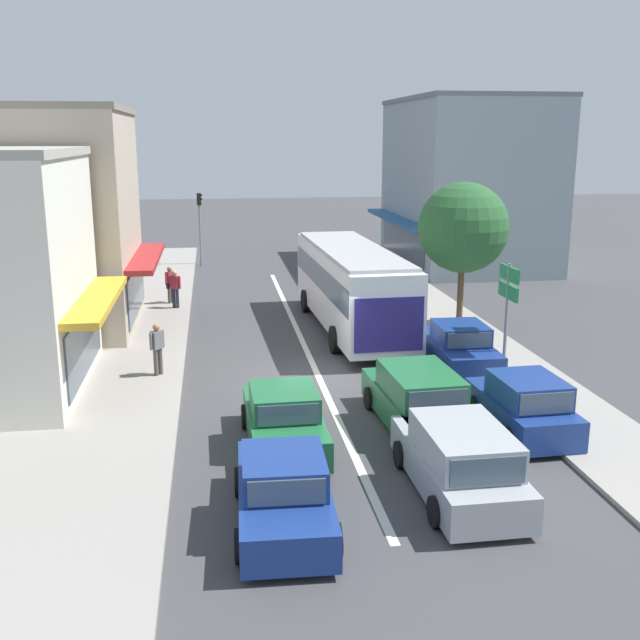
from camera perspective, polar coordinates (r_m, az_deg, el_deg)
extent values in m
plane|color=#3F3F42|center=(23.44, -0.09, -4.40)|extent=(140.00, 140.00, 0.00)
cube|color=silver|center=(27.23, -1.28, -1.79)|extent=(0.20, 28.00, 0.01)
cube|color=gray|center=(29.19, -15.14, -1.07)|extent=(5.20, 44.00, 0.14)
cube|color=gray|center=(30.44, 9.92, -0.21)|extent=(2.80, 44.00, 0.12)
cube|color=gold|center=(22.72, -16.72, 1.47)|extent=(1.10, 6.52, 0.20)
cube|color=#425160|center=(23.09, -17.53, -1.72)|extent=(0.06, 5.67, 1.80)
cube|color=#B2A38E|center=(30.67, -21.62, 6.80)|extent=(7.93, 7.62, 8.19)
cube|color=maroon|center=(30.15, -13.18, 4.63)|extent=(1.10, 7.01, 0.20)
cube|color=#425160|center=(30.42, -13.84, 2.18)|extent=(0.06, 6.09, 1.80)
cube|color=gray|center=(30.52, -22.34, 14.66)|extent=(8.09, 7.62, 0.24)
cube|color=#84939E|center=(44.67, 11.12, 10.09)|extent=(7.40, 11.56, 9.23)
cube|color=#23568E|center=(43.65, 5.80, 7.67)|extent=(1.10, 10.64, 0.20)
cube|color=#425160|center=(43.91, 6.30, 5.98)|extent=(0.06, 9.25, 1.80)
cube|color=slate|center=(44.63, 11.41, 16.16)|extent=(7.56, 11.56, 0.24)
cube|color=silver|center=(28.74, 2.40, 2.63)|extent=(2.90, 10.89, 2.70)
cube|color=#425160|center=(28.67, 2.41, 3.43)|extent=(2.93, 10.46, 0.90)
cube|color=navy|center=(23.65, 5.29, -0.37)|extent=(2.25, 0.14, 1.76)
cube|color=#A8A8AC|center=(28.50, 2.43, 5.41)|extent=(2.75, 10.02, 0.12)
cylinder|color=black|center=(31.99, -1.13, 1.46)|extent=(0.30, 0.97, 0.96)
cylinder|color=black|center=(32.47, 3.23, 1.62)|extent=(0.30, 0.97, 0.96)
cylinder|color=black|center=(25.95, 1.12, -1.49)|extent=(0.30, 0.97, 0.96)
cylinder|color=black|center=(26.55, 6.42, -1.22)|extent=(0.30, 0.97, 0.96)
cube|color=#1E6638|center=(19.73, 7.28, -6.50)|extent=(1.97, 4.58, 0.76)
cube|color=#1E6638|center=(19.18, 7.67, -4.83)|extent=(1.76, 2.68, 0.68)
cube|color=#425160|center=(20.37, 6.49, -3.67)|extent=(1.51, 0.13, 0.58)
cube|color=#425160|center=(18.00, 9.00, -6.14)|extent=(1.48, 0.13, 0.54)
cylinder|color=black|center=(20.78, 3.78, -5.96)|extent=(0.21, 0.63, 0.62)
cylinder|color=black|center=(21.27, 8.39, -5.61)|extent=(0.21, 0.63, 0.62)
cylinder|color=black|center=(18.36, 5.94, -8.75)|extent=(0.21, 0.63, 0.62)
cylinder|color=black|center=(18.92, 11.10, -8.24)|extent=(0.21, 0.63, 0.62)
cube|color=#1E6638|center=(18.35, -2.78, -8.02)|extent=(1.79, 4.23, 0.72)
cube|color=#1E6638|center=(18.02, -2.77, -6.19)|extent=(1.59, 1.83, 0.60)
cube|color=#425160|center=(18.89, -3.08, -5.25)|extent=(1.44, 0.08, 0.51)
cube|color=#425160|center=(17.17, -2.42, -7.23)|extent=(1.40, 0.08, 0.48)
cylinder|color=black|center=(19.53, -5.72, -7.32)|extent=(0.19, 0.62, 0.62)
cylinder|color=black|center=(19.69, -0.68, -7.07)|extent=(0.19, 0.62, 0.62)
cylinder|color=black|center=(17.21, -5.18, -10.32)|extent=(0.19, 0.62, 0.62)
cylinder|color=black|center=(17.39, 0.56, -9.99)|extent=(0.19, 0.62, 0.62)
cube|color=navy|center=(14.88, -2.79, -13.50)|extent=(1.86, 4.26, 0.72)
cube|color=navy|center=(14.50, -2.79, -11.36)|extent=(1.62, 1.85, 0.60)
cube|color=#425160|center=(15.33, -3.01, -9.90)|extent=(1.44, 0.11, 0.51)
cube|color=#425160|center=(13.67, -2.55, -13.00)|extent=(1.41, 0.11, 0.48)
cylinder|color=black|center=(16.07, -6.19, -12.17)|extent=(0.20, 0.63, 0.62)
cylinder|color=black|center=(16.15, 0.05, -11.94)|extent=(0.20, 0.63, 0.62)
cylinder|color=black|center=(13.85, -6.15, -16.73)|extent=(0.20, 0.63, 0.62)
cylinder|color=black|center=(13.94, 1.24, -16.42)|extent=(0.20, 0.63, 0.62)
cube|color=#9EA3A8|center=(16.33, 10.40, -11.09)|extent=(1.80, 4.51, 0.76)
cube|color=#9EA3A8|center=(15.74, 10.93, -9.23)|extent=(1.66, 2.61, 0.68)
cube|color=#425160|center=(16.89, 9.44, -7.52)|extent=(1.51, 0.07, 0.58)
cube|color=#425160|center=(14.61, 12.67, -11.19)|extent=(1.48, 0.07, 0.54)
cylinder|color=black|center=(17.34, 6.11, -10.14)|extent=(0.19, 0.62, 0.62)
cylinder|color=black|center=(17.85, 11.67, -9.65)|extent=(0.19, 0.62, 0.62)
cylinder|color=black|center=(15.02, 8.80, -14.24)|extent=(0.19, 0.62, 0.62)
cylinder|color=black|center=(15.60, 15.16, -13.45)|extent=(0.19, 0.62, 0.62)
cube|color=navy|center=(19.79, 15.09, -6.81)|extent=(1.78, 3.76, 0.76)
cube|color=navy|center=(19.31, 15.59, -5.17)|extent=(1.59, 1.95, 0.64)
cube|color=#425160|center=(20.13, 14.40, -4.30)|extent=(1.40, 0.11, 0.54)
cube|color=#425160|center=(18.49, 16.89, -6.10)|extent=(1.37, 0.11, 0.51)
cylinder|color=black|center=(20.49, 11.64, -6.51)|extent=(0.20, 0.63, 0.62)
cylinder|color=black|center=(21.14, 15.80, -6.12)|extent=(0.20, 0.63, 0.62)
cylinder|color=black|center=(18.60, 14.19, -8.80)|extent=(0.20, 0.63, 0.62)
cylinder|color=black|center=(19.31, 18.68, -8.26)|extent=(0.20, 0.63, 0.62)
cube|color=navy|center=(24.79, 10.53, -2.39)|extent=(1.82, 4.24, 0.72)
cube|color=navy|center=(24.52, 10.66, -0.98)|extent=(1.60, 1.84, 0.60)
cube|color=#425160|center=(25.37, 10.05, -0.45)|extent=(1.44, 0.09, 0.51)
cube|color=#425160|center=(23.68, 11.32, -1.54)|extent=(1.41, 0.09, 0.48)
cylinder|color=black|center=(25.77, 7.86, -2.12)|extent=(0.19, 0.62, 0.62)
cylinder|color=black|center=(26.25, 11.50, -1.97)|extent=(0.19, 0.62, 0.62)
cylinder|color=black|center=(23.45, 9.40, -3.79)|extent=(0.19, 0.62, 0.62)
cylinder|color=black|center=(23.98, 13.36, -3.59)|extent=(0.19, 0.62, 0.62)
cylinder|color=gray|center=(43.83, -9.12, 6.80)|extent=(0.12, 0.12, 4.20)
cube|color=black|center=(43.66, -9.21, 9.08)|extent=(0.24, 0.24, 0.68)
sphere|color=black|center=(43.64, -9.04, 9.39)|extent=(0.13, 0.13, 0.13)
sphere|color=black|center=(43.65, -9.03, 9.10)|extent=(0.13, 0.13, 0.13)
sphere|color=green|center=(43.67, -9.02, 8.81)|extent=(0.13, 0.13, 0.13)
cylinder|color=gray|center=(23.67, 14.00, -0.11)|extent=(0.10, 0.10, 3.60)
cube|color=#19753D|center=(23.35, 14.23, 3.46)|extent=(0.08, 1.40, 0.44)
cube|color=white|center=(23.37, 14.33, 3.46)|extent=(0.01, 1.10, 0.10)
cube|color=#19753D|center=(23.45, 14.15, 2.13)|extent=(0.08, 1.40, 0.44)
cube|color=white|center=(23.47, 14.25, 2.14)|extent=(0.01, 1.10, 0.10)
cylinder|color=brown|center=(29.57, 10.64, 1.96)|extent=(0.24, 0.24, 2.75)
cylinder|color=brown|center=(29.61, 10.56, 5.41)|extent=(0.10, 0.81, 0.81)
cylinder|color=brown|center=(29.36, 11.39, 5.42)|extent=(0.72, 0.10, 0.92)
cylinder|color=brown|center=(28.87, 11.06, 5.18)|extent=(0.10, 0.92, 0.82)
cylinder|color=brown|center=(29.12, 10.06, 5.54)|extent=(0.87, 0.10, 1.05)
sphere|color=#26562B|center=(29.16, 10.87, 6.94)|extent=(3.46, 3.46, 3.46)
cylinder|color=#232838|center=(32.72, -10.81, 1.63)|extent=(0.14, 0.14, 0.84)
cylinder|color=#232838|center=(32.81, -11.07, 1.66)|extent=(0.14, 0.14, 0.84)
cube|color=#A82D38|center=(32.63, -11.00, 2.85)|extent=(0.42, 0.38, 0.56)
sphere|color=tan|center=(32.56, -11.03, 3.54)|extent=(0.22, 0.22, 0.22)
cylinder|color=#A82D38|center=(32.49, -10.65, 2.82)|extent=(0.09, 0.09, 0.54)
cylinder|color=#A82D38|center=(32.76, -11.35, 2.87)|extent=(0.09, 0.09, 0.54)
cube|color=black|center=(32.82, -11.45, 2.56)|extent=(0.21, 0.26, 0.22)
cylinder|color=#4C4742|center=(23.73, -12.07, -3.07)|extent=(0.14, 0.14, 0.84)
cylinder|color=#4C4742|center=(23.61, -12.40, -3.17)|extent=(0.14, 0.14, 0.84)
cube|color=slate|center=(23.48, -12.32, -1.49)|extent=(0.41, 0.41, 0.56)
sphere|color=#9E7051|center=(23.38, -12.37, -0.54)|extent=(0.22, 0.22, 0.22)
cylinder|color=slate|center=(23.63, -11.88, -1.37)|extent=(0.09, 0.09, 0.54)
cylinder|color=slate|center=(23.33, -12.76, -1.61)|extent=(0.09, 0.09, 0.54)
cylinder|color=#4C4742|center=(33.71, -11.41, 1.96)|extent=(0.14, 0.14, 0.84)
cylinder|color=#4C4742|center=(33.83, -11.20, 2.02)|extent=(0.14, 0.14, 0.84)
cube|color=#A82D38|center=(33.64, -11.36, 3.16)|extent=(0.40, 0.42, 0.56)
sphere|color=#9E7051|center=(33.57, -11.40, 3.83)|extent=(0.22, 0.22, 0.22)
cylinder|color=#A82D38|center=(33.47, -11.65, 3.09)|extent=(0.09, 0.09, 0.54)
cylinder|color=#A82D38|center=(33.81, -11.08, 3.22)|extent=(0.09, 0.09, 0.54)
cube|color=black|center=(33.90, -11.01, 2.94)|extent=(0.25, 0.23, 0.22)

